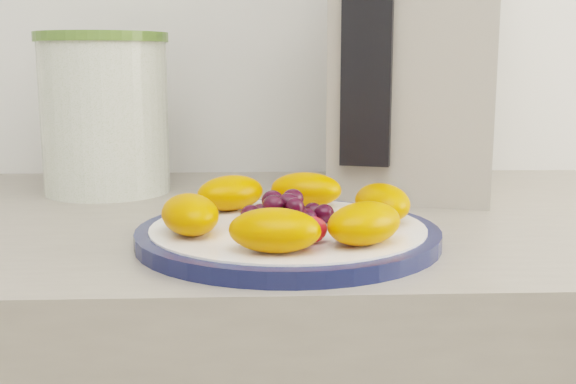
{
  "coord_description": "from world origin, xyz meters",
  "views": [
    {
      "loc": [
        -0.0,
        0.39,
        1.07
      ],
      "look_at": [
        0.03,
        1.06,
        0.95
      ],
      "focal_mm": 45.0,
      "sensor_mm": 36.0,
      "label": 1
    }
  ],
  "objects": [
    {
      "name": "canister",
      "position": [
        -0.2,
        1.34,
        1.0
      ],
      "size": [
        0.16,
        0.16,
        0.2
      ],
      "primitive_type": "cylinder",
      "rotation": [
        0.0,
        0.0,
        0.01
      ],
      "color": "#466016",
      "rests_on": "counter"
    },
    {
      "name": "plate_face",
      "position": [
        0.03,
        1.06,
        0.91
      ],
      "size": [
        0.26,
        0.26,
        0.02
      ],
      "primitive_type": "cylinder",
      "color": "white",
      "rests_on": "counter"
    },
    {
      "name": "plate_rim",
      "position": [
        0.03,
        1.06,
        0.91
      ],
      "size": [
        0.29,
        0.29,
        0.01
      ],
      "primitive_type": "cylinder",
      "color": "#12193E",
      "rests_on": "counter"
    },
    {
      "name": "fruit_plate",
      "position": [
        0.03,
        1.05,
        0.93
      ],
      "size": [
        0.25,
        0.25,
        0.04
      ],
      "color": "#D15C00",
      "rests_on": "plate_face"
    },
    {
      "name": "appliance_body",
      "position": [
        0.22,
        1.35,
        1.07
      ],
      "size": [
        0.27,
        0.32,
        0.34
      ],
      "primitive_type": "cube",
      "rotation": [
        0.0,
        0.0,
        -0.31
      ],
      "color": "#A1998B",
      "rests_on": "counter"
    },
    {
      "name": "canister_lid",
      "position": [
        -0.2,
        1.34,
        1.1
      ],
      "size": [
        0.17,
        0.17,
        0.01
      ],
      "primitive_type": "cylinder",
      "rotation": [
        0.0,
        0.0,
        0.01
      ],
      "color": "#4E6F2D",
      "rests_on": "canister"
    },
    {
      "name": "appliance_panel",
      "position": [
        0.13,
        1.23,
        1.08
      ],
      "size": [
        0.06,
        0.04,
        0.25
      ],
      "primitive_type": "cube",
      "rotation": [
        0.0,
        0.0,
        -0.31
      ],
      "color": "black",
      "rests_on": "appliance_body"
    }
  ]
}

